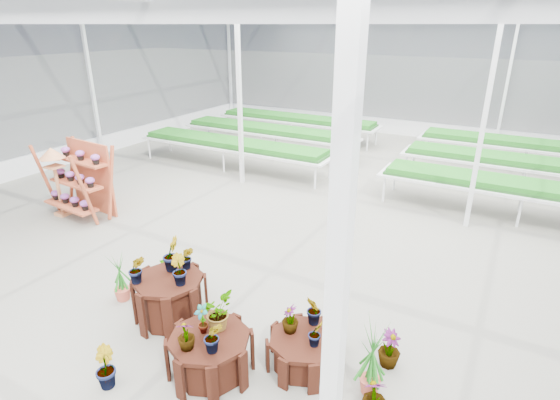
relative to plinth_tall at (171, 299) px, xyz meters
The scene contains 10 objects.
ground_plane 1.83m from the plinth_tall, 74.78° to the left, with size 24.00×24.00×0.00m, color gray.
greenhouse_shell 2.60m from the plinth_tall, 74.78° to the left, with size 18.00×24.00×4.50m, color white, non-canonical shape.
steel_frame 2.60m from the plinth_tall, 74.78° to the left, with size 18.00×24.00×4.50m, color silver, non-canonical shape.
nursery_benches 8.94m from the plinth_tall, 86.98° to the left, with size 16.00×7.00×0.84m, color silver, non-canonical shape.
plinth_tall is the anchor object (origin of this frame).
plinth_mid 1.34m from the plinth_tall, 26.57° to the right, with size 1.08×1.08×0.57m, color black.
plinth_low 2.21m from the plinth_tall, ahead, with size 0.99×0.99×0.45m, color black.
shelf_rack 4.97m from the plinth_tall, 156.50° to the left, with size 1.62×0.86×1.71m, color #A54628, non-canonical shape.
bird_table 5.29m from the plinth_tall, 160.58° to the left, with size 0.39×0.39×1.64m, color #BB7548, non-canonical shape.
nursery_plants 1.00m from the plinth_tall, ahead, with size 4.69×2.75×1.26m.
Camera 1 is at (3.65, -5.76, 4.20)m, focal length 28.00 mm.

